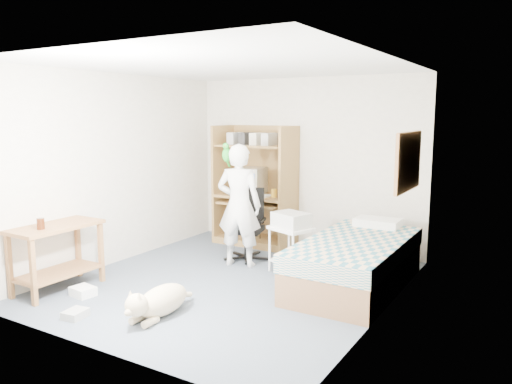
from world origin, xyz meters
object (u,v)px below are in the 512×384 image
dog (159,301)px  printer_cart (291,242)px  bed (356,263)px  person (239,205)px  office_chair (247,234)px  side_desk (57,247)px  computer_hutch (256,190)px

dog → printer_cart: 1.97m
bed → person: person is taller
dog → office_chair: bearing=97.7°
person → dog: bearing=82.6°
bed → dog: (-1.36, -1.81, -0.13)m
side_desk → bed: bearing=32.5°
person → dog: size_ratio=1.67×
computer_hutch → dog: computer_hutch is taller
bed → person: 1.68m
bed → printer_cart: (-0.87, 0.08, 0.10)m
computer_hutch → person: 1.17m
side_desk → person: 2.24m
computer_hutch → printer_cart: (1.13, -1.04, -0.43)m
person → printer_cart: (0.73, 0.06, -0.41)m
office_chair → dog: (0.30, -2.13, -0.19)m
computer_hutch → person: bearing=-70.0°
computer_hutch → office_chair: (0.34, -0.80, -0.48)m
side_desk → office_chair: size_ratio=1.04×
bed → office_chair: size_ratio=2.10×
office_chair → printer_cart: 0.82m
office_chair → printer_cart: office_chair is taller
computer_hutch → bed: computer_hutch is taller
side_desk → dog: 1.52m
office_chair → dog: size_ratio=1.00×
computer_hutch → office_chair: computer_hutch is taller
computer_hutch → bed: 2.35m
side_desk → person: bearing=55.7°
printer_cart → computer_hutch: bearing=157.5°
computer_hutch → side_desk: bearing=-106.1°
bed → computer_hutch: bearing=150.7°
computer_hutch → side_desk: size_ratio=1.80×
computer_hutch → side_desk: 3.08m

